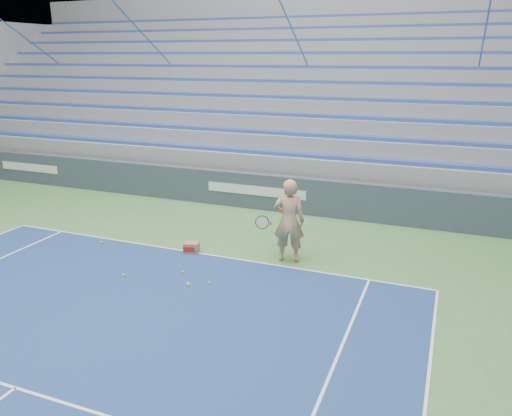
{
  "coord_description": "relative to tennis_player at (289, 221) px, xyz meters",
  "views": [
    {
      "loc": [
        5.43,
        2.04,
        4.56
      ],
      "look_at": [
        1.34,
        12.38,
        1.15
      ],
      "focal_mm": 35.0,
      "sensor_mm": 36.0,
      "label": 1
    }
  ],
  "objects": [
    {
      "name": "sponsor_barrier",
      "position": [
        -2.18,
        3.62,
        -0.42
      ],
      "size": [
        30.0,
        0.32,
        1.1
      ],
      "color": "#364252",
      "rests_on": "ground"
    },
    {
      "name": "tennis_ball_1",
      "position": [
        -1.92,
        -1.53,
        -0.94
      ],
      "size": [
        0.07,
        0.07,
        0.07
      ],
      "primitive_type": "sphere",
      "color": "#A2D32B",
      "rests_on": "ground"
    },
    {
      "name": "tennis_ball_5",
      "position": [
        -1.53,
        -1.99,
        -0.94
      ],
      "size": [
        0.07,
        0.07,
        0.07
      ],
      "primitive_type": "sphere",
      "color": "#A2D32B",
      "rests_on": "ground"
    },
    {
      "name": "tennis_ball_3",
      "position": [
        -1.49,
        -2.05,
        -0.94
      ],
      "size": [
        0.07,
        0.07,
        0.07
      ],
      "primitive_type": "sphere",
      "color": "#A2D32B",
      "rests_on": "ground"
    },
    {
      "name": "ball_box",
      "position": [
        -2.32,
        -0.39,
        -0.84
      ],
      "size": [
        0.4,
        0.35,
        0.26
      ],
      "color": "#956E48",
      "rests_on": "ground"
    },
    {
      "name": "tennis_ball_0",
      "position": [
        -4.73,
        -0.71,
        -0.94
      ],
      "size": [
        0.07,
        0.07,
        0.07
      ],
      "primitive_type": "sphere",
      "color": "#A2D32B",
      "rests_on": "ground"
    },
    {
      "name": "tennis_player",
      "position": [
        0.0,
        0.0,
        0.0
      ],
      "size": [
        1.0,
        0.91,
        1.95
      ],
      "color": "tan",
      "rests_on": "ground"
    },
    {
      "name": "tennis_ball_4",
      "position": [
        -3.02,
        -2.14,
        -0.94
      ],
      "size": [
        0.07,
        0.07,
        0.07
      ],
      "primitive_type": "sphere",
      "color": "#A2D32B",
      "rests_on": "ground"
    },
    {
      "name": "bleachers",
      "position": [
        -2.18,
        9.34,
        1.38
      ],
      "size": [
        31.0,
        9.15,
        7.3
      ],
      "color": "gray",
      "rests_on": "ground"
    },
    {
      "name": "tennis_ball_2",
      "position": [
        -1.13,
        -1.79,
        -0.94
      ],
      "size": [
        0.07,
        0.07,
        0.07
      ],
      "primitive_type": "sphere",
      "color": "#A2D32B",
      "rests_on": "ground"
    }
  ]
}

